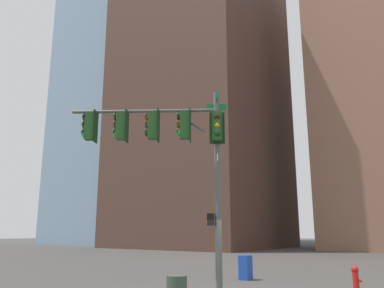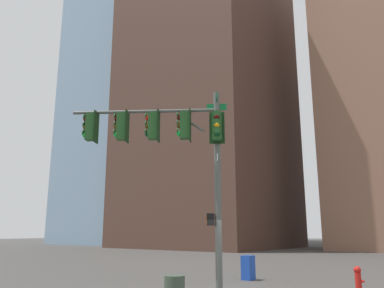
% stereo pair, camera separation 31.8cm
% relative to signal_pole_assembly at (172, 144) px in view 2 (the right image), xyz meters
% --- Properties ---
extents(signal_pole_assembly, '(4.92, 3.39, 7.08)m').
position_rel_signal_pole_assembly_xyz_m(signal_pole_assembly, '(0.00, 0.00, 0.00)').
color(signal_pole_assembly, '#4C514C').
rests_on(signal_pole_assembly, ground_plane).
extents(fire_hydrant, '(0.34, 0.26, 0.87)m').
position_rel_signal_pole_assembly_xyz_m(fire_hydrant, '(4.63, 5.10, -4.68)').
color(fire_hydrant, red).
rests_on(fire_hydrant, ground_plane).
extents(newspaper_box, '(0.45, 0.57, 1.05)m').
position_rel_signal_pole_assembly_xyz_m(newspaper_box, '(-0.18, 5.61, -4.63)').
color(newspaper_box, '#193FA5').
rests_on(newspaper_box, ground_plane).
extents(building_brick_midblock, '(20.10, 18.93, 42.23)m').
position_rel_signal_pole_assembly_xyz_m(building_brick_midblock, '(-21.57, 33.35, 15.96)').
color(building_brick_midblock, '#4C3328').
rests_on(building_brick_midblock, ground_plane).
extents(building_glass_tower, '(22.34, 31.03, 76.51)m').
position_rel_signal_pole_assembly_xyz_m(building_glass_tower, '(-38.73, 42.75, 33.10)').
color(building_glass_tower, '#7A99B2').
rests_on(building_glass_tower, ground_plane).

